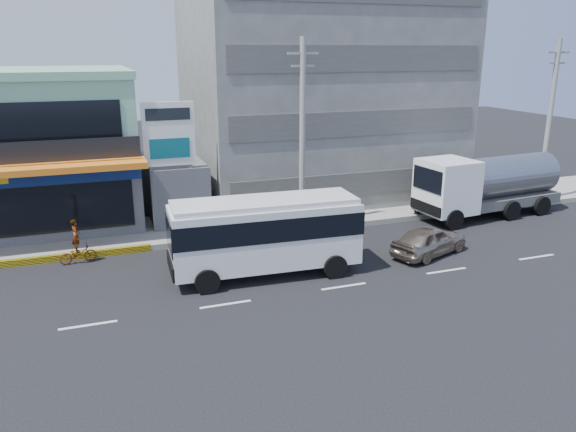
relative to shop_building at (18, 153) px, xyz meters
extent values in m
plane|color=black|center=(8.00, -13.95, -4.00)|extent=(120.00, 120.00, 0.00)
cube|color=gray|center=(13.00, -4.45, -3.85)|extent=(70.00, 5.00, 0.30)
cube|color=#4D4D53|center=(0.00, 0.05, -2.00)|extent=(12.00, 10.00, 4.00)
cube|color=#7DB297|center=(0.00, 0.05, 2.00)|extent=(12.00, 10.00, 4.00)
cube|color=orange|center=(0.00, -5.75, 0.15)|extent=(12.40, 1.80, 0.30)
cube|color=navy|center=(0.00, -5.00, -0.40)|extent=(12.00, 0.12, 0.80)
cube|color=black|center=(0.00, -4.97, -1.90)|extent=(11.00, 0.06, 2.60)
cube|color=gray|center=(18.00, 1.05, 3.00)|extent=(16.00, 12.00, 14.00)
cube|color=#4D4D53|center=(8.00, -1.95, -2.25)|extent=(3.00, 6.00, 3.50)
cylinder|color=slate|center=(8.00, -2.95, -0.42)|extent=(1.50, 1.50, 0.15)
cylinder|color=gray|center=(6.50, -4.75, -0.75)|extent=(0.16, 0.16, 6.50)
cylinder|color=gray|center=(8.50, -4.75, -0.75)|extent=(0.16, 0.16, 6.50)
cube|color=white|center=(7.50, -4.75, 1.30)|extent=(2.60, 0.18, 3.20)
cylinder|color=#999993|center=(14.00, -6.55, 1.00)|extent=(0.30, 0.30, 10.00)
cube|color=#999993|center=(14.00, -6.55, 5.20)|extent=(1.60, 0.12, 0.12)
cube|color=#999993|center=(14.00, -6.55, 4.60)|extent=(1.20, 0.10, 0.10)
cylinder|color=#999993|center=(30.00, -6.55, 1.00)|extent=(0.30, 0.30, 10.00)
cube|color=#999993|center=(30.00, -6.55, 5.20)|extent=(1.60, 0.12, 0.12)
cube|color=#999993|center=(30.00, -6.55, 4.60)|extent=(1.20, 0.10, 0.10)
cube|color=silver|center=(10.36, -11.59, -2.17)|extent=(8.09, 2.90, 2.62)
cube|color=black|center=(10.36, -11.59, -1.66)|extent=(8.15, 2.96, 0.97)
cube|color=silver|center=(10.36, -11.59, -0.75)|extent=(7.85, 2.66, 0.23)
cylinder|color=black|center=(7.57, -12.70, -3.48)|extent=(1.04, 0.37, 1.03)
cylinder|color=black|center=(7.69, -10.20, -3.48)|extent=(1.04, 0.37, 1.03)
cylinder|color=black|center=(13.03, -12.98, -3.48)|extent=(1.04, 0.37, 1.03)
cylinder|color=black|center=(13.16, -10.47, -3.48)|extent=(1.04, 0.37, 1.03)
imported|color=tan|center=(18.39, -11.91, -3.28)|extent=(4.53, 3.03, 1.43)
cube|color=white|center=(22.17, -7.73, -1.91)|extent=(2.94, 2.94, 2.94)
cube|color=#595956|center=(25.32, -7.45, -3.09)|extent=(9.22, 3.29, 0.56)
cylinder|color=gray|center=(26.45, -7.34, -1.74)|extent=(6.51, 2.93, 2.37)
cylinder|color=black|center=(21.84, -9.06, -3.43)|extent=(1.16, 0.44, 1.13)
cylinder|color=black|center=(21.61, -6.48, -3.43)|extent=(1.16, 0.44, 1.13)
cylinder|color=black|center=(26.00, -8.69, -3.43)|extent=(1.16, 0.44, 1.13)
cylinder|color=black|center=(25.77, -6.10, -3.43)|extent=(1.16, 0.44, 1.13)
cylinder|color=black|center=(28.36, -8.47, -3.43)|extent=(1.16, 0.44, 1.13)
cylinder|color=black|center=(28.13, -5.89, -3.43)|extent=(1.16, 0.44, 1.13)
imported|color=#61220D|center=(2.71, -7.39, -3.57)|extent=(1.69, 0.83, 0.85)
imported|color=#66594C|center=(2.71, -7.39, -2.70)|extent=(0.46, 0.62, 1.56)
camera|label=1|loc=(3.59, -33.24, 5.43)|focal=35.00mm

